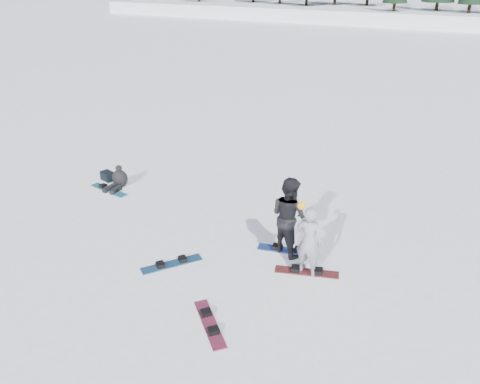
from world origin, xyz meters
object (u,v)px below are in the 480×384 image
Objects in this scene: seated_rider at (119,179)px; snowboard_loose_c at (109,190)px; gear_bag at (108,176)px; snowboarder_woman at (309,241)px; snowboard_loose_b at (210,324)px; snowboarder_man at (289,216)px; snowboard_loose_a at (172,264)px.

snowboard_loose_c is (-0.15, -0.37, -0.27)m from seated_rider.
snowboarder_woman is at bearing -15.10° from gear_bag.
snowboard_loose_b is (-1.21, -2.54, -0.87)m from snowboarder_woman.
snowboarder_man is 2.31× the size of seated_rider.
snowboard_loose_b is at bearing -35.40° from gear_bag.
seated_rider is (-6.26, 1.16, -0.73)m from snowboarder_man.
snowboarder_woman reaches higher than seated_rider.
snowboarder_woman is 2.15× the size of seated_rider.
gear_bag is at bearing 14.61° from snowboarder_man.
seated_rider is 0.59× the size of snowboard_loose_a.
snowboard_loose_a is 4.84m from snowboard_loose_c.
snowboarder_woman is 4.22× the size of gear_bag.
snowboard_loose_a is (3.95, -2.95, -0.27)m from seated_rider.
gear_bag is at bearing 142.81° from snowboard_loose_c.
snowboarder_woman is 8.02m from gear_bag.
snowboard_loose_c is 1.00× the size of snowboard_loose_b.
snowboard_loose_b is (5.95, -4.01, 0.00)m from snowboard_loose_c.
snowboarder_woman reaches higher than gear_bag.
snowboard_loose_b is (-0.46, -3.21, -1.01)m from snowboarder_man.
seated_rider reaches higher than snowboard_loose_c.
snowboarder_woman is 7.36m from snowboard_loose_c.
seated_rider is at bearing -171.96° from snowboard_loose_b.
snowboarder_woman is at bearing 109.64° from snowboard_loose_b.
snowboarder_man is 1.36× the size of snowboard_loose_c.
snowboard_loose_a is 1.00× the size of snowboard_loose_c.
snowboarder_man is 7.16m from gear_bag.
seated_rider is 0.76m from gear_bag.
snowboarder_man is 4.54× the size of gear_bag.
snowboard_loose_a is at bearing 63.71° from snowboarder_man.
snowboard_loose_c is at bearing 96.68° from snowboard_loose_a.
snowboarder_man reaches higher than seated_rider.
seated_rider is 7.27m from snowboard_loose_b.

